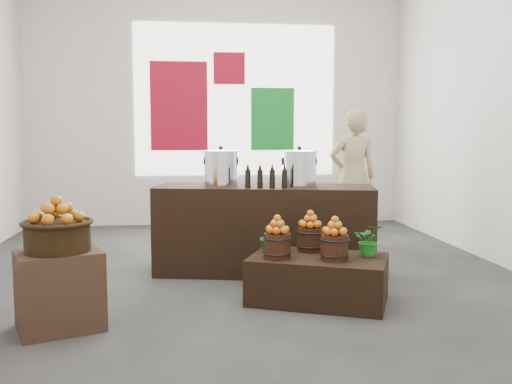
{
  "coord_description": "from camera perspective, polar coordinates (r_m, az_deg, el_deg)",
  "views": [
    {
      "loc": [
        -0.46,
        -5.73,
        1.5
      ],
      "look_at": [
        0.17,
        -0.4,
        0.93
      ],
      "focal_mm": 40.0,
      "sensor_mm": 36.0,
      "label": 1
    }
  ],
  "objects": [
    {
      "name": "counter",
      "position": [
        6.05,
        0.87,
        -3.77
      ],
      "size": [
        2.37,
        1.18,
        0.93
      ],
      "primitive_type": "cube",
      "rotation": [
        0.0,
        0.0,
        -0.21
      ],
      "color": "black",
      "rests_on": "ground"
    },
    {
      "name": "crate",
      "position": [
        4.62,
        -19.05,
        -9.27
      ],
      "size": [
        0.74,
        0.68,
        0.6
      ],
      "primitive_type": "cube",
      "rotation": [
        0.0,
        0.0,
        0.38
      ],
      "color": "#472E21",
      "rests_on": "ground"
    },
    {
      "name": "deco_green_right",
      "position": [
        9.3,
        1.66,
        7.3
      ],
      "size": [
        0.7,
        0.04,
        1.0
      ],
      "primitive_type": "cube",
      "color": "#127927",
      "rests_on": "back_wall"
    },
    {
      "name": "stock_pot_center",
      "position": [
        5.96,
        4.34,
        2.25
      ],
      "size": [
        0.35,
        0.35,
        0.35
      ],
      "primitive_type": "cylinder",
      "color": "silver",
      "rests_on": "counter"
    },
    {
      "name": "back_opening",
      "position": [
        9.26,
        -2.06,
        9.16
      ],
      "size": [
        3.2,
        0.02,
        2.4
      ],
      "primitive_type": "cube",
      "color": "white",
      "rests_on": "back_wall"
    },
    {
      "name": "herb_garnish_right",
      "position": [
        5.12,
        11.26,
        -4.73
      ],
      "size": [
        0.31,
        0.28,
        0.29
      ],
      "primitive_type": "imported",
      "rotation": [
        0.0,
        0.0,
        -0.25
      ],
      "color": "#166B1B",
      "rests_on": "display_table"
    },
    {
      "name": "back_wall",
      "position": [
        9.26,
        -3.95,
        9.15
      ],
      "size": [
        6.0,
        0.04,
        4.0
      ],
      "primitive_type": "cube",
      "color": "silver",
      "rests_on": "ground"
    },
    {
      "name": "apples_in_bucket_front_left",
      "position": [
        4.92,
        2.15,
        -3.27
      ],
      "size": [
        0.18,
        0.18,
        0.16
      ],
      "primitive_type": null,
      "color": "#B00505",
      "rests_on": "apple_bucket_front_left"
    },
    {
      "name": "stock_pot_left",
      "position": [
        6.03,
        -3.53,
        2.3
      ],
      "size": [
        0.35,
        0.35,
        0.35
      ],
      "primitive_type": "cylinder",
      "color": "silver",
      "rests_on": "counter"
    },
    {
      "name": "apples_in_bucket_rear",
      "position": [
        5.24,
        5.46,
        -2.72
      ],
      "size": [
        0.18,
        0.18,
        0.16
      ],
      "primitive_type": null,
      "color": "#B00505",
      "rests_on": "apple_bucket_rear"
    },
    {
      "name": "oil_cruets",
      "position": [
        5.76,
        0.71,
        1.67
      ],
      "size": [
        0.34,
        0.13,
        0.26
      ],
      "primitive_type": null,
      "rotation": [
        0.0,
        0.0,
        -0.21
      ],
      "color": "black",
      "rests_on": "counter"
    },
    {
      "name": "display_table",
      "position": [
        5.11,
        6.24,
        -8.65
      ],
      "size": [
        1.36,
        1.12,
        0.41
      ],
      "primitive_type": "cube",
      "rotation": [
        0.0,
        0.0,
        -0.4
      ],
      "color": "black",
      "rests_on": "ground"
    },
    {
      "name": "wicker_basket",
      "position": [
        4.54,
        -19.23,
        -4.26
      ],
      "size": [
        0.48,
        0.48,
        0.22
      ],
      "primitive_type": "cylinder",
      "color": "black",
      "rests_on": "crate"
    },
    {
      "name": "apples_in_basket",
      "position": [
        4.5,
        -19.33,
        -1.63
      ],
      "size": [
        0.38,
        0.38,
        0.2
      ],
      "primitive_type": null,
      "color": "#B00505",
      "rests_on": "wicker_basket"
    },
    {
      "name": "herb_garnish_left",
      "position": [
        5.24,
        1.21,
        -4.43
      ],
      "size": [
        0.16,
        0.13,
        0.28
      ],
      "primitive_type": "imported",
      "rotation": [
        0.0,
        0.0,
        0.07
      ],
      "color": "#166B1B",
      "rests_on": "display_table"
    },
    {
      "name": "deco_red_upper",
      "position": [
        9.28,
        -2.7,
        12.25
      ],
      "size": [
        0.5,
        0.04,
        0.5
      ],
      "primitive_type": "cube",
      "color": "maroon",
      "rests_on": "back_wall"
    },
    {
      "name": "shopper",
      "position": [
        7.75,
        9.66,
        1.53
      ],
      "size": [
        0.67,
        0.45,
        1.79
      ],
      "primitive_type": "imported",
      "rotation": [
        0.0,
        0.0,
        3.17
      ],
      "color": "tan",
      "rests_on": "ground"
    },
    {
      "name": "apples_in_bucket_front_right",
      "position": [
        4.9,
        7.89,
        -3.37
      ],
      "size": [
        0.18,
        0.18,
        0.16
      ],
      "primitive_type": null,
      "color": "#B00505",
      "rests_on": "apple_bucket_front_right"
    },
    {
      "name": "apple_bucket_rear",
      "position": [
        5.27,
        5.44,
        -4.72
      ],
      "size": [
        0.23,
        0.23,
        0.22
      ],
      "primitive_type": "cylinder",
      "color": "#321B0D",
      "rests_on": "display_table"
    },
    {
      "name": "apple_bucket_front_right",
      "position": [
        4.93,
        7.86,
        -5.51
      ],
      "size": [
        0.23,
        0.23,
        0.22
      ],
      "primitive_type": "cylinder",
      "color": "#321B0D",
      "rests_on": "display_table"
    },
    {
      "name": "ground",
      "position": [
        5.94,
        -2.12,
        -8.55
      ],
      "size": [
        7.0,
        7.0,
        0.0
      ],
      "primitive_type": "plane",
      "color": "#3E3D3B",
      "rests_on": "ground"
    },
    {
      "name": "deco_red_left",
      "position": [
        9.21,
        -7.71,
        8.51
      ],
      "size": [
        0.9,
        0.04,
        1.4
      ],
      "primitive_type": "cube",
      "color": "maroon",
      "rests_on": "back_wall"
    },
    {
      "name": "apple_bucket_front_left",
      "position": [
        4.96,
        2.14,
        -5.4
      ],
      "size": [
        0.23,
        0.23,
        0.22
      ],
      "primitive_type": "cylinder",
      "color": "#321B0D",
      "rests_on": "display_table"
    }
  ]
}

